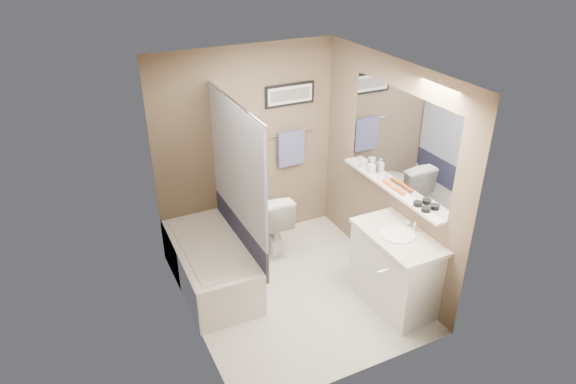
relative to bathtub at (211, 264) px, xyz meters
name	(u,v)px	position (x,y,z in m)	size (l,w,h in m)	color
ground	(294,291)	(0.75, -0.54, -0.25)	(2.50, 2.50, 0.00)	beige
ceiling	(296,74)	(0.75, -0.54, 2.13)	(2.20, 2.50, 0.04)	white
wall_back	(247,149)	(0.75, 0.69, 0.95)	(2.20, 0.04, 2.40)	brown
wall_front	(365,261)	(0.75, -1.77, 0.95)	(2.20, 0.04, 2.40)	brown
wall_left	(187,219)	(-0.33, -0.54, 0.95)	(0.04, 2.50, 2.40)	brown
wall_right	(386,173)	(1.83, -0.54, 0.95)	(0.04, 2.50, 2.40)	brown
tile_surround	(173,213)	(-0.34, -0.04, 0.75)	(0.02, 1.55, 2.00)	#B5AA89
curtain_rod	(234,101)	(0.35, -0.04, 1.80)	(0.02, 0.02, 1.55)	silver
curtain_upper	(237,163)	(0.35, -0.04, 1.15)	(0.03, 1.45, 1.28)	silver
curtain_lower	(240,233)	(0.35, -0.04, 0.33)	(0.03, 1.45, 0.36)	#292D4D
mirror	(400,141)	(1.84, -0.69, 1.37)	(0.02, 1.60, 1.00)	silver
shelf	(390,188)	(1.79, -0.69, 0.85)	(0.12, 1.60, 0.03)	silver
towel_bar	(290,134)	(1.30, 0.68, 1.05)	(0.02, 0.02, 0.60)	silver
towel	(291,148)	(1.30, 0.66, 0.87)	(0.34, 0.05, 0.44)	#838BBF
art_frame	(290,94)	(1.30, 0.70, 1.53)	(0.62, 0.03, 0.26)	black
art_mat	(290,95)	(1.30, 0.68, 1.53)	(0.56, 0.00, 0.20)	white
art_image	(290,95)	(1.30, 0.68, 1.53)	(0.50, 0.00, 0.13)	#595959
door	(419,264)	(1.30, -1.78, 0.75)	(0.80, 0.02, 2.00)	silver
door_handle	(383,271)	(0.97, -1.73, 0.75)	(0.02, 0.02, 0.10)	silver
bathtub	(211,264)	(0.00, 0.00, 0.00)	(0.70, 1.50, 0.50)	silver
tub_rim	(209,245)	(0.00, 0.00, 0.25)	(0.56, 1.36, 0.02)	silver
toilet	(267,220)	(0.83, 0.37, 0.14)	(0.44, 0.77, 0.78)	white
vanity	(395,271)	(1.60, -1.14, 0.15)	(0.50, 0.90, 0.80)	silver
countertop	(399,236)	(1.59, -1.14, 0.57)	(0.54, 0.96, 0.04)	beige
sink_basin	(398,234)	(1.58, -1.14, 0.60)	(0.34, 0.34, 0.01)	white
faucet_spout	(415,226)	(1.78, -1.14, 0.64)	(0.02, 0.02, 0.10)	white
faucet_knob	(408,223)	(1.78, -1.04, 0.62)	(0.05, 0.05, 0.05)	white
candle_bowl_near	(426,209)	(1.79, -1.25, 0.89)	(0.09, 0.09, 0.04)	black
candle_bowl_far	(418,204)	(1.79, -1.13, 0.89)	(0.09, 0.09, 0.04)	black
hair_brush_front	(397,189)	(1.79, -0.80, 0.89)	(0.04, 0.04, 0.22)	#D1531D
hair_brush_back	(390,184)	(1.79, -0.68, 0.89)	(0.04, 0.04, 0.22)	orange
pink_comb	(381,180)	(1.79, -0.52, 0.87)	(0.03, 0.16, 0.01)	pink
glass_jar	(363,164)	(1.79, -0.18, 0.92)	(0.08, 0.08, 0.10)	silver
soap_bottle	(371,167)	(1.79, -0.33, 0.94)	(0.07, 0.07, 0.16)	#999999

